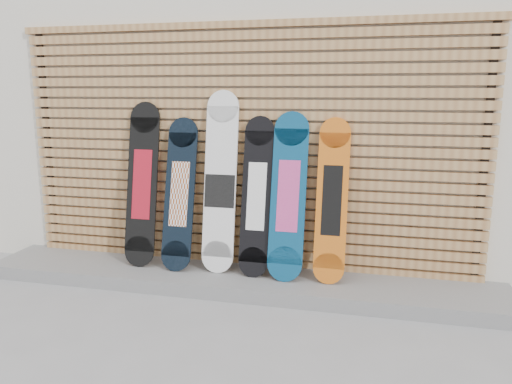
% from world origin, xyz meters
% --- Properties ---
extents(ground, '(80.00, 80.00, 0.00)m').
position_xyz_m(ground, '(0.00, 0.00, 0.00)').
color(ground, gray).
rests_on(ground, ground).
extents(building, '(12.00, 5.00, 3.60)m').
position_xyz_m(building, '(0.50, 3.50, 1.80)').
color(building, beige).
rests_on(building, ground).
extents(concrete_step, '(4.60, 0.70, 0.12)m').
position_xyz_m(concrete_step, '(-0.15, 0.68, 0.06)').
color(concrete_step, slate).
rests_on(concrete_step, ground).
extents(slat_wall, '(4.26, 0.08, 2.29)m').
position_xyz_m(slat_wall, '(-0.15, 0.97, 1.21)').
color(slat_wall, '#A97746').
rests_on(slat_wall, ground).
extents(snowboard_0, '(0.29, 0.32, 1.49)m').
position_xyz_m(snowboard_0, '(-1.06, 0.78, 0.86)').
color(snowboard_0, black).
rests_on(snowboard_0, concrete_step).
extents(snowboard_1, '(0.28, 0.36, 1.35)m').
position_xyz_m(snowboard_1, '(-0.69, 0.77, 0.79)').
color(snowboard_1, black).
rests_on(snowboard_1, concrete_step).
extents(snowboard_2, '(0.29, 0.30, 1.60)m').
position_xyz_m(snowboard_2, '(-0.32, 0.79, 0.91)').
color(snowboard_2, white).
rests_on(snowboard_2, concrete_step).
extents(snowboard_3, '(0.26, 0.33, 1.38)m').
position_xyz_m(snowboard_3, '(0.02, 0.78, 0.81)').
color(snowboard_3, black).
rests_on(snowboard_3, concrete_step).
extents(snowboard_4, '(0.30, 0.37, 1.42)m').
position_xyz_m(snowboard_4, '(0.30, 0.76, 0.83)').
color(snowboard_4, navy).
rests_on(snowboard_4, concrete_step).
extents(snowboard_5, '(0.26, 0.34, 1.37)m').
position_xyz_m(snowboard_5, '(0.67, 0.78, 0.80)').
color(snowboard_5, orange).
rests_on(snowboard_5, concrete_step).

